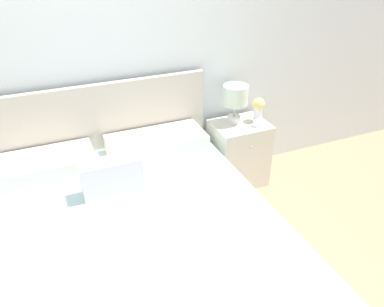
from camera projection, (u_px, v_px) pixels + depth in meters
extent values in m
plane|color=tan|center=(104.00, 198.00, 3.35)|extent=(12.00, 12.00, 0.00)
cube|color=white|center=(81.00, 51.00, 2.75)|extent=(8.00, 0.06, 2.60)
cube|color=white|center=(133.00, 269.00, 2.44)|extent=(1.85, 2.09, 0.31)
cube|color=silver|center=(130.00, 240.00, 2.31)|extent=(1.81, 2.05, 0.21)
cube|color=beige|center=(97.00, 148.00, 3.06)|extent=(1.89, 0.05, 1.07)
cube|color=white|center=(40.00, 167.00, 2.70)|extent=(0.78, 0.36, 0.14)
cube|color=white|center=(157.00, 143.00, 3.00)|extent=(0.78, 0.36, 0.14)
cube|color=white|center=(112.00, 176.00, 2.51)|extent=(0.41, 0.14, 0.24)
cube|color=silver|center=(238.00, 153.00, 3.44)|extent=(0.48, 0.39, 0.60)
sphere|color=#B2AD93|center=(251.00, 147.00, 3.19)|extent=(0.02, 0.02, 0.02)
cylinder|color=white|center=(234.00, 119.00, 3.31)|extent=(0.12, 0.12, 0.06)
cylinder|color=#B7B29E|center=(234.00, 110.00, 3.27)|extent=(0.02, 0.02, 0.11)
cylinder|color=silver|center=(235.00, 95.00, 3.20)|extent=(0.22, 0.22, 0.17)
cylinder|color=white|center=(257.00, 115.00, 3.31)|extent=(0.07, 0.07, 0.12)
sphere|color=#E5D17F|center=(259.00, 104.00, 3.26)|extent=(0.11, 0.11, 0.11)
sphere|color=#609356|center=(261.00, 107.00, 3.28)|extent=(0.05, 0.05, 0.05)
cylinder|color=white|center=(258.00, 126.00, 3.24)|extent=(0.12, 0.12, 0.01)
cylinder|color=white|center=(258.00, 124.00, 3.22)|extent=(0.08, 0.08, 0.05)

